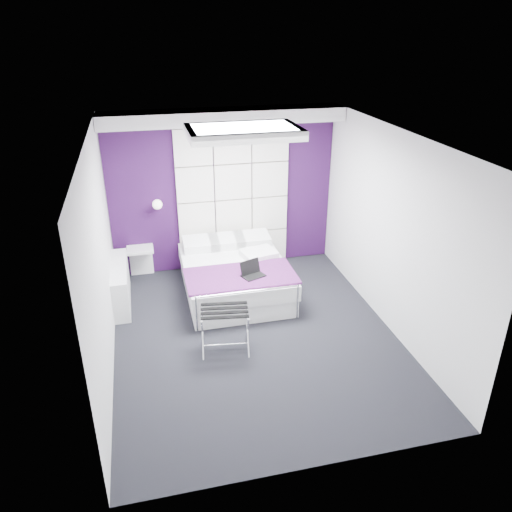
# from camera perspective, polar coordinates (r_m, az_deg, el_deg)

# --- Properties ---
(floor) EXTENTS (4.40, 4.40, 0.00)m
(floor) POSITION_cam_1_polar(r_m,az_deg,el_deg) (6.64, -0.09, -9.12)
(floor) COLOR black
(floor) RESTS_ON ground
(ceiling) EXTENTS (4.40, 4.40, 0.00)m
(ceiling) POSITION_cam_1_polar(r_m,az_deg,el_deg) (5.60, -0.11, 13.42)
(ceiling) COLOR white
(ceiling) RESTS_ON wall_back
(wall_back) EXTENTS (3.60, 0.00, 3.60)m
(wall_back) POSITION_cam_1_polar(r_m,az_deg,el_deg) (8.02, -3.79, 7.44)
(wall_back) COLOR silver
(wall_back) RESTS_ON floor
(wall_left) EXTENTS (0.00, 4.40, 4.40)m
(wall_left) POSITION_cam_1_polar(r_m,az_deg,el_deg) (5.89, -17.40, -0.55)
(wall_left) COLOR silver
(wall_left) RESTS_ON floor
(wall_right) EXTENTS (0.00, 4.40, 4.40)m
(wall_right) POSITION_cam_1_polar(r_m,az_deg,el_deg) (6.62, 15.25, 2.62)
(wall_right) COLOR silver
(wall_right) RESTS_ON floor
(accent_wall) EXTENTS (3.58, 0.02, 2.58)m
(accent_wall) POSITION_cam_1_polar(r_m,az_deg,el_deg) (8.01, -3.77, 7.42)
(accent_wall) COLOR #2D0D39
(accent_wall) RESTS_ON wall_back
(soffit) EXTENTS (3.58, 0.50, 0.20)m
(soffit) POSITION_cam_1_polar(r_m,az_deg,el_deg) (7.49, -3.71, 15.63)
(soffit) COLOR white
(soffit) RESTS_ON wall_back
(headboard) EXTENTS (1.80, 0.08, 2.30)m
(headboard) POSITION_cam_1_polar(r_m,az_deg,el_deg) (8.03, -2.62, 6.52)
(headboard) COLOR white
(headboard) RESTS_ON wall_back
(skylight) EXTENTS (1.36, 0.86, 0.12)m
(skylight) POSITION_cam_1_polar(r_m,az_deg,el_deg) (6.18, -1.44, 14.08)
(skylight) COLOR white
(skylight) RESTS_ON ceiling
(wall_lamp) EXTENTS (0.15, 0.15, 0.15)m
(wall_lamp) POSITION_cam_1_polar(r_m,az_deg,el_deg) (7.81, -11.23, 5.90)
(wall_lamp) COLOR white
(wall_lamp) RESTS_ON wall_back
(radiator) EXTENTS (0.22, 1.20, 0.60)m
(radiator) POSITION_cam_1_polar(r_m,az_deg,el_deg) (7.48, -15.19, -3.13)
(radiator) COLOR white
(radiator) RESTS_ON floor
(bed) EXTENTS (1.55, 1.86, 0.66)m
(bed) POSITION_cam_1_polar(r_m,az_deg,el_deg) (7.50, -2.47, -2.31)
(bed) COLOR white
(bed) RESTS_ON floor
(nightstand) EXTENTS (0.41, 0.32, 0.05)m
(nightstand) POSITION_cam_1_polar(r_m,az_deg,el_deg) (8.04, -13.11, 0.73)
(nightstand) COLOR white
(nightstand) RESTS_ON wall_back
(luggage_rack) EXTENTS (0.58, 0.43, 0.57)m
(luggage_rack) POSITION_cam_1_polar(r_m,az_deg,el_deg) (6.26, -3.56, -8.39)
(luggage_rack) COLOR silver
(luggage_rack) RESTS_ON floor
(laptop) EXTENTS (0.31, 0.22, 0.22)m
(laptop) POSITION_cam_1_polar(r_m,az_deg,el_deg) (6.97, -0.39, -1.81)
(laptop) COLOR black
(laptop) RESTS_ON bed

